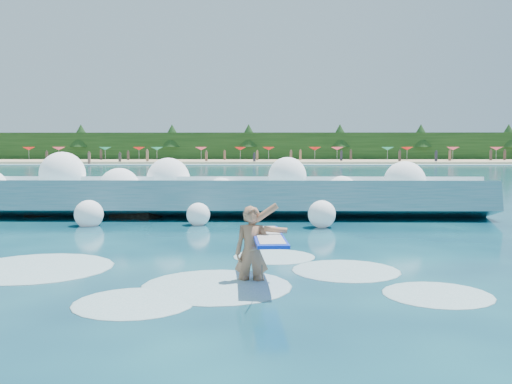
# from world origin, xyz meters

# --- Properties ---
(ground) EXTENTS (200.00, 200.00, 0.00)m
(ground) POSITION_xyz_m (0.00, 0.00, 0.00)
(ground) COLOR #07273E
(ground) RESTS_ON ground
(beach) EXTENTS (140.00, 20.00, 0.40)m
(beach) POSITION_xyz_m (0.00, 78.00, 0.20)
(beach) COLOR tan
(beach) RESTS_ON ground
(wet_band) EXTENTS (140.00, 5.00, 0.08)m
(wet_band) POSITION_xyz_m (0.00, 67.00, 0.04)
(wet_band) COLOR silver
(wet_band) RESTS_ON ground
(treeline) EXTENTS (140.00, 4.00, 5.00)m
(treeline) POSITION_xyz_m (0.00, 88.00, 2.50)
(treeline) COLOR black
(treeline) RESTS_ON ground
(breaking_wave) EXTENTS (19.34, 2.95, 1.67)m
(breaking_wave) POSITION_xyz_m (-0.50, 6.98, 0.58)
(breaking_wave) COLOR teal
(breaking_wave) RESTS_ON ground
(rock_cluster) EXTENTS (7.95, 3.07, 1.19)m
(rock_cluster) POSITION_xyz_m (-2.93, 7.48, 0.38)
(rock_cluster) COLOR black
(rock_cluster) RESTS_ON ground
(surfer_with_board) EXTENTS (0.90, 2.82, 1.60)m
(surfer_with_board) POSITION_xyz_m (1.57, -2.78, 0.59)
(surfer_with_board) COLOR #A76E4E
(surfer_with_board) RESTS_ON ground
(wave_spray) EXTENTS (15.38, 4.71, 2.27)m
(wave_spray) POSITION_xyz_m (-1.00, 6.92, 1.10)
(wave_spray) COLOR white
(wave_spray) RESTS_ON ground
(surf_foam) EXTENTS (9.50, 5.47, 0.15)m
(surf_foam) POSITION_xyz_m (0.08, -2.24, 0.00)
(surf_foam) COLOR silver
(surf_foam) RESTS_ON ground
(beach_umbrellas) EXTENTS (111.81, 6.13, 0.50)m
(beach_umbrellas) POSITION_xyz_m (0.33, 79.52, 2.25)
(beach_umbrellas) COLOR red
(beach_umbrellas) RESTS_ON ground
(beachgoers) EXTENTS (102.75, 14.10, 1.94)m
(beachgoers) POSITION_xyz_m (5.24, 72.98, 1.06)
(beachgoers) COLOR #3F332D
(beachgoers) RESTS_ON ground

